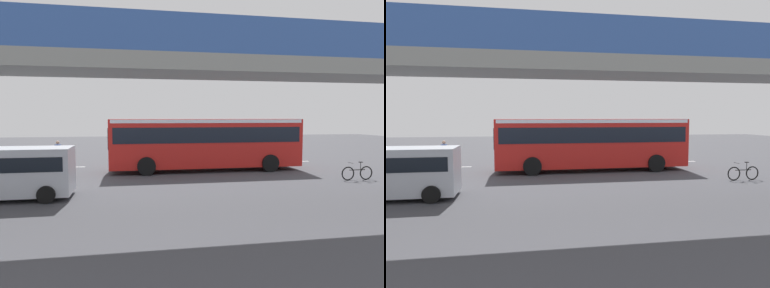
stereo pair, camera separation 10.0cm
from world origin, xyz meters
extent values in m
plane|color=#424247|center=(0.00, 0.00, 0.00)|extent=(80.00, 80.00, 0.00)
cube|color=red|center=(-0.49, 0.03, 1.72)|extent=(11.50, 2.55, 2.86)
cube|color=black|center=(-0.49, 0.03, 2.23)|extent=(11.04, 2.59, 0.90)
cube|color=white|center=(-0.49, 0.03, 3.03)|extent=(11.27, 2.58, 0.20)
cube|color=black|center=(5.28, 0.03, 2.06)|extent=(0.04, 2.24, 1.20)
cylinder|color=black|center=(3.19, 1.31, 0.52)|extent=(1.04, 0.30, 1.04)
cylinder|color=black|center=(3.19, -1.24, 0.52)|extent=(1.04, 0.30, 1.04)
cylinder|color=black|center=(-4.17, 1.31, 0.52)|extent=(1.04, 0.30, 1.04)
cylinder|color=black|center=(-4.17, -1.24, 0.52)|extent=(1.04, 0.30, 1.04)
cube|color=#B7BCC6|center=(8.85, 6.04, 1.12)|extent=(4.80, 1.95, 1.86)
cube|color=black|center=(8.85, 6.04, 1.48)|extent=(4.42, 1.98, 0.56)
cylinder|color=black|center=(7.27, 7.01, 0.34)|extent=(0.68, 0.22, 0.68)
cylinder|color=black|center=(7.27, 5.06, 0.34)|extent=(0.68, 0.22, 0.68)
torus|color=black|center=(-6.95, 4.76, 0.36)|extent=(0.72, 0.06, 0.72)
torus|color=black|center=(-8.00, 4.76, 0.36)|extent=(0.72, 0.06, 0.72)
cube|color=black|center=(-7.48, 4.76, 0.54)|extent=(0.89, 0.04, 0.04)
cylinder|color=black|center=(-7.67, 4.76, 0.74)|extent=(0.03, 0.03, 0.40)
cube|color=black|center=(-7.67, 4.76, 0.94)|extent=(0.20, 0.08, 0.04)
cylinder|color=black|center=(-7.08, 4.76, 0.91)|extent=(0.02, 0.44, 0.02)
cylinder|color=#2D2D38|center=(8.54, -2.17, 0.42)|extent=(0.32, 0.32, 0.85)
cylinder|color=navy|center=(8.54, -2.17, 1.20)|extent=(0.38, 0.38, 0.70)
sphere|color=tan|center=(8.54, -2.17, 1.68)|extent=(0.22, 0.22, 0.22)
cube|color=silver|center=(-8.00, -2.88, 0.00)|extent=(2.00, 0.20, 0.01)
cube|color=silver|center=(-4.00, -2.88, 0.00)|extent=(2.00, 0.20, 0.01)
cube|color=silver|center=(0.00, -2.88, 0.00)|extent=(2.00, 0.20, 0.01)
cube|color=silver|center=(4.00, -2.88, 0.00)|extent=(2.00, 0.20, 0.01)
cube|color=silver|center=(8.00, -2.88, 0.00)|extent=(2.00, 0.20, 0.01)
cube|color=gray|center=(0.00, 9.60, 4.85)|extent=(24.83, 2.60, 0.50)
cube|color=#3359A5|center=(0.00, 8.35, 5.65)|extent=(24.83, 0.08, 1.10)
cube|color=#3359A5|center=(0.00, 10.85, 5.65)|extent=(24.83, 0.08, 1.10)
camera|label=1|loc=(4.20, 20.72, 3.25)|focal=32.47mm
camera|label=2|loc=(4.10, 20.73, 3.25)|focal=32.47mm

